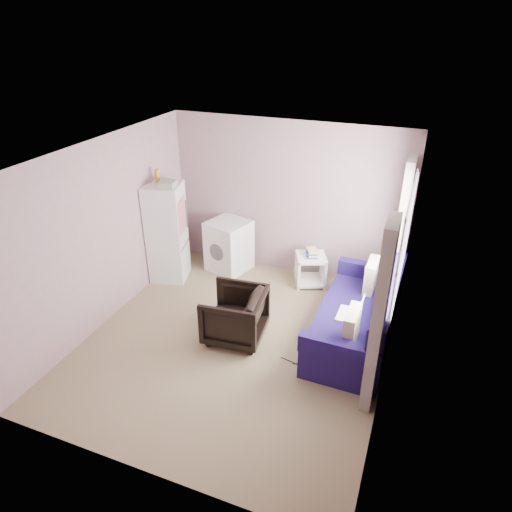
{
  "coord_description": "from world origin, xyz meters",
  "views": [
    {
      "loc": [
        1.99,
        -4.39,
        3.85
      ],
      "look_at": [
        0.05,
        0.6,
        1.0
      ],
      "focal_mm": 32.0,
      "sensor_mm": 36.0,
      "label": 1
    }
  ],
  "objects_px": {
    "fridge": "(167,232)",
    "side_table": "(311,268)",
    "armchair": "(235,313)",
    "sofa": "(360,320)",
    "washing_machine": "(229,245)"
  },
  "relations": [
    {
      "from": "washing_machine",
      "to": "side_table",
      "type": "relative_size",
      "value": 1.39
    },
    {
      "from": "side_table",
      "to": "washing_machine",
      "type": "bearing_deg",
      "value": -179.09
    },
    {
      "from": "armchair",
      "to": "sofa",
      "type": "height_order",
      "value": "sofa"
    },
    {
      "from": "armchair",
      "to": "sofa",
      "type": "xyz_separation_m",
      "value": [
        1.56,
        0.51,
        -0.05
      ]
    },
    {
      "from": "washing_machine",
      "to": "sofa",
      "type": "height_order",
      "value": "sofa"
    },
    {
      "from": "side_table",
      "to": "sofa",
      "type": "xyz_separation_m",
      "value": [
        0.98,
        -1.18,
        0.05
      ]
    },
    {
      "from": "side_table",
      "to": "sofa",
      "type": "distance_m",
      "value": 1.54
    },
    {
      "from": "fridge",
      "to": "side_table",
      "type": "bearing_deg",
      "value": 0.7
    },
    {
      "from": "armchair",
      "to": "sofa",
      "type": "relative_size",
      "value": 0.37
    },
    {
      "from": "armchair",
      "to": "side_table",
      "type": "relative_size",
      "value": 1.25
    },
    {
      "from": "washing_machine",
      "to": "sofa",
      "type": "xyz_separation_m",
      "value": [
        2.39,
        -1.16,
        -0.11
      ]
    },
    {
      "from": "armchair",
      "to": "sofa",
      "type": "bearing_deg",
      "value": 102.48
    },
    {
      "from": "fridge",
      "to": "side_table",
      "type": "distance_m",
      "value": 2.34
    },
    {
      "from": "side_table",
      "to": "armchair",
      "type": "bearing_deg",
      "value": -108.64
    },
    {
      "from": "fridge",
      "to": "side_table",
      "type": "xyz_separation_m",
      "value": [
        2.2,
        0.61,
        -0.52
      ]
    }
  ]
}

